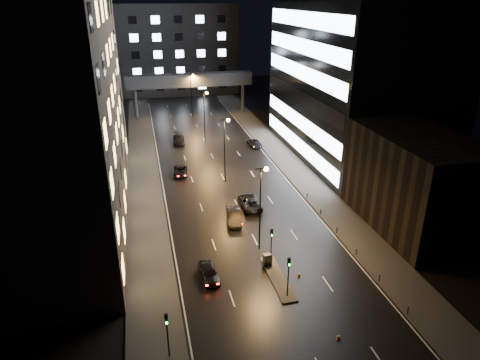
{
  "coord_description": "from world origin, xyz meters",
  "views": [
    {
      "loc": [
        -11.92,
        -32.76,
        27.06
      ],
      "look_at": [
        0.3,
        19.02,
        4.0
      ],
      "focal_mm": 32.0,
      "sensor_mm": 36.0,
      "label": 1
    }
  ],
  "objects": [
    {
      "name": "car_away_b",
      "position": [
        -1.5,
        14.89,
        0.82
      ],
      "size": [
        2.4,
        5.18,
        1.64
      ],
      "primitive_type": "imported",
      "rotation": [
        0.0,
        0.0,
        -0.14
      ],
      "color": "black",
      "rests_on": "ground"
    },
    {
      "name": "median_island",
      "position": [
        0.3,
        2.0,
        0.07
      ],
      "size": [
        1.6,
        8.0,
        0.15
      ],
      "primitive_type": "cube",
      "color": "#383533",
      "rests_on": "ground"
    },
    {
      "name": "car_away_c",
      "position": [
        -6.58,
        32.24,
        0.66
      ],
      "size": [
        2.74,
        5.0,
        1.33
      ],
      "primitive_type": "imported",
      "rotation": [
        0.0,
        0.0,
        -0.12
      ],
      "color": "black",
      "rests_on": "ground"
    },
    {
      "name": "car_away_a",
      "position": [
        -6.61,
        3.72,
        0.71
      ],
      "size": [
        2.07,
        4.33,
        1.43
      ],
      "primitive_type": "imported",
      "rotation": [
        0.0,
        0.0,
        0.09
      ],
      "color": "black",
      "rests_on": "ground"
    },
    {
      "name": "traffic_signal_near",
      "position": [
        0.3,
        4.49,
        3.09
      ],
      "size": [
        0.28,
        0.34,
        4.4
      ],
      "color": "black",
      "rests_on": "median_island"
    },
    {
      "name": "car_toward_a",
      "position": [
        1.55,
        18.51,
        0.78
      ],
      "size": [
        2.6,
        5.59,
        1.55
      ],
      "primitive_type": "imported",
      "rotation": [
        0.0,
        0.0,
        3.14
      ],
      "color": "black",
      "rests_on": "ground"
    },
    {
      "name": "building_far",
      "position": [
        0.0,
        98.0,
        12.5
      ],
      "size": [
        34.0,
        14.0,
        25.0
      ],
      "primitive_type": "cube",
      "color": "#333335",
      "rests_on": "ground"
    },
    {
      "name": "traffic_signal_far",
      "position": [
        0.3,
        -1.01,
        3.09
      ],
      "size": [
        0.28,
        0.34,
        4.4
      ],
      "color": "black",
      "rests_on": "median_island"
    },
    {
      "name": "building_right_low",
      "position": [
        20.0,
        9.0,
        6.0
      ],
      "size": [
        10.0,
        18.0,
        12.0
      ],
      "primitive_type": "cube",
      "color": "black",
      "rests_on": "ground"
    },
    {
      "name": "streetlight_far",
      "position": [
        0.16,
        68.0,
        6.5
      ],
      "size": [
        1.45,
        0.5,
        10.15
      ],
      "color": "black",
      "rests_on": "ground"
    },
    {
      "name": "car_toward_b",
      "position": [
        8.95,
        43.46,
        0.7
      ],
      "size": [
        2.21,
        4.89,
        1.39
      ],
      "primitive_type": "imported",
      "rotation": [
        0.0,
        0.0,
        3.2
      ],
      "color": "black",
      "rests_on": "ground"
    },
    {
      "name": "sidewalk_right",
      "position": [
        12.5,
        35.0,
        0.07
      ],
      "size": [
        5.0,
        110.0,
        0.15
      ],
      "primitive_type": "cube",
      "color": "#383533",
      "rests_on": "ground"
    },
    {
      "name": "cone_a",
      "position": [
        2.75,
        -7.3,
        0.23
      ],
      "size": [
        0.38,
        0.38,
        0.45
      ],
      "primitive_type": "cone",
      "rotation": [
        0.0,
        0.0,
        0.09
      ],
      "color": "orange",
      "rests_on": "ground"
    },
    {
      "name": "sidewalk_left",
      "position": [
        -12.5,
        35.0,
        0.07
      ],
      "size": [
        5.0,
        110.0,
        0.15
      ],
      "primitive_type": "cube",
      "color": "#383533",
      "rests_on": "ground"
    },
    {
      "name": "car_away_d",
      "position": [
        -5.16,
        48.84,
        0.79
      ],
      "size": [
        2.58,
        5.59,
        1.58
      ],
      "primitive_type": "imported",
      "rotation": [
        0.0,
        0.0,
        -0.07
      ],
      "color": "black",
      "rests_on": "ground"
    },
    {
      "name": "streetlight_mid_b",
      "position": [
        0.16,
        48.0,
        6.5
      ],
      "size": [
        1.45,
        0.5,
        10.15
      ],
      "color": "black",
      "rests_on": "ground"
    },
    {
      "name": "cone_b",
      "position": [
        2.58,
        1.86,
        0.23
      ],
      "size": [
        0.46,
        0.46,
        0.46
      ],
      "primitive_type": "cone",
      "rotation": [
        0.0,
        0.0,
        0.27
      ],
      "color": "orange",
      "rests_on": "ground"
    },
    {
      "name": "streetlight_near",
      "position": [
        0.16,
        8.0,
        6.5
      ],
      "size": [
        1.45,
        0.5,
        10.15
      ],
      "color": "black",
      "rests_on": "ground"
    },
    {
      "name": "streetlight_mid_a",
      "position": [
        0.16,
        28.0,
        6.5
      ],
      "size": [
        1.45,
        0.5,
        10.15
      ],
      "color": "black",
      "rests_on": "ground"
    },
    {
      "name": "skybridge",
      "position": [
        0.0,
        70.0,
        8.34
      ],
      "size": [
        30.0,
        3.0,
        10.0
      ],
      "color": "#333335",
      "rests_on": "ground"
    },
    {
      "name": "ground",
      "position": [
        0.0,
        40.0,
        0.0
      ],
      "size": [
        160.0,
        160.0,
        0.0
      ],
      "primitive_type": "plane",
      "color": "black",
      "rests_on": "ground"
    },
    {
      "name": "building_right_glass",
      "position": [
        25.0,
        36.0,
        22.5
      ],
      "size": [
        20.0,
        36.0,
        45.0
      ],
      "primitive_type": "cube",
      "color": "black",
      "rests_on": "ground"
    },
    {
      "name": "building_left",
      "position": [
        -22.5,
        24.0,
        20.0
      ],
      "size": [
        15.0,
        48.0,
        40.0
      ],
      "primitive_type": "cube",
      "color": "#2D2319",
      "rests_on": "ground"
    },
    {
      "name": "utility_cabinet",
      "position": [
        -0.1,
        4.44,
        0.82
      ],
      "size": [
        0.95,
        0.62,
        1.34
      ],
      "primitive_type": "cube",
      "rotation": [
        0.0,
        0.0,
        0.07
      ],
      "color": "#48484B",
      "rests_on": "median_island"
    },
    {
      "name": "traffic_signal_corner",
      "position": [
        -11.5,
        -6.01,
        2.94
      ],
      "size": [
        0.28,
        0.34,
        4.4
      ],
      "color": "black",
      "rests_on": "ground"
    },
    {
      "name": "bollard_row",
      "position": [
        10.2,
        6.5,
        0.45
      ],
      "size": [
        0.12,
        25.12,
        0.9
      ],
      "color": "black",
      "rests_on": "ground"
    }
  ]
}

